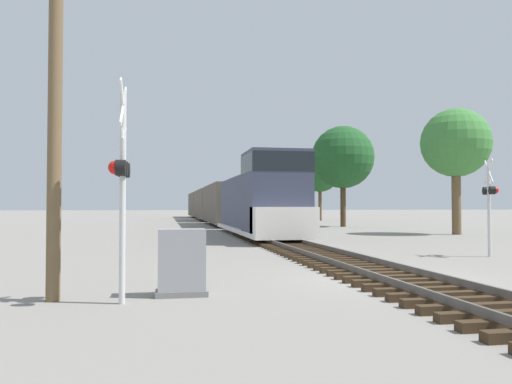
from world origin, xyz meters
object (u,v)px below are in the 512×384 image
utility_pole (56,50)px  tree_deep_background (320,173)px  tree_far_right (456,144)px  tree_mid_background (343,157)px  crossing_signal_far (490,197)px  freight_train (217,204)px  crossing_signal_near (121,175)px  relay_cabinet (182,263)px

utility_pole → tree_deep_background: bearing=66.6°
tree_far_right → utility_pole: bearing=-137.6°
utility_pole → tree_mid_background: bearing=60.6°
crossing_signal_far → freight_train: bearing=27.5°
utility_pole → tree_far_right: bearing=42.4°
tree_far_right → tree_mid_background: tree_mid_background is taller
utility_pole → crossing_signal_far: bearing=23.4°
freight_train → crossing_signal_near: bearing=-98.4°
tree_far_right → crossing_signal_near: bearing=-135.0°
freight_train → relay_cabinet: bearing=-97.0°
freight_train → utility_pole: bearing=-100.2°
tree_far_right → tree_deep_background: size_ratio=0.97×
crossing_signal_far → tree_deep_background: bearing=8.0°
crossing_signal_far → tree_deep_background: 44.82m
relay_cabinet → tree_deep_background: (19.12, 49.94, 5.35)m
crossing_signal_far → tree_deep_background: size_ratio=0.42×
freight_train → tree_far_right: (13.23, -23.88, 3.94)m
relay_cabinet → tree_deep_background: size_ratio=0.16×
freight_train → crossing_signal_far: 37.52m
freight_train → crossing_signal_near: 44.05m
tree_mid_background → freight_train: bearing=132.4°
freight_train → tree_far_right: size_ratio=7.74×
tree_deep_background → freight_train: bearing=-153.2°
crossing_signal_far → tree_far_right: size_ratio=0.44×
crossing_signal_near → tree_far_right: tree_far_right is taller
freight_train → relay_cabinet: (-5.24, -42.94, -1.33)m
tree_mid_background → tree_deep_background: (3.71, 18.16, -0.17)m
tree_far_right → tree_mid_background: bearing=103.5°
utility_pole → tree_mid_background: size_ratio=1.08×
crossing_signal_far → tree_far_right: bearing=-10.1°
tree_mid_background → tree_far_right: bearing=-76.5°
freight_train → tree_deep_background: (13.88, 7.00, 4.01)m
relay_cabinet → freight_train: bearing=83.0°
tree_far_right → tree_deep_background: 30.89m
freight_train → tree_mid_background: size_ratio=7.09×
utility_pole → tree_far_right: utility_pole is taller
tree_far_right → tree_mid_background: (-3.05, 12.73, 0.25)m
crossing_signal_far → relay_cabinet: crossing_signal_far is taller
relay_cabinet → tree_far_right: size_ratio=0.17×
relay_cabinet → tree_mid_background: bearing=64.1°
utility_pole → tree_far_right: size_ratio=1.18×
crossing_signal_far → tree_deep_background: (7.63, 44.00, 3.82)m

